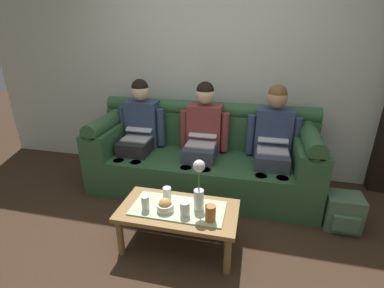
% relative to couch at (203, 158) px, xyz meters
% --- Properties ---
extents(ground_plane, '(14.00, 14.00, 0.00)m').
position_rel_couch_xyz_m(ground_plane, '(0.00, -1.17, -0.37)').
color(ground_plane, '#382619').
extents(back_wall_patterned, '(6.00, 0.12, 2.90)m').
position_rel_couch_xyz_m(back_wall_patterned, '(0.00, 0.53, 1.08)').
color(back_wall_patterned, silver).
rests_on(back_wall_patterned, ground_plane).
extents(couch, '(2.49, 0.88, 0.96)m').
position_rel_couch_xyz_m(couch, '(0.00, 0.00, 0.00)').
color(couch, '#2D5633').
rests_on(couch, ground_plane).
extents(person_left, '(0.56, 0.67, 1.22)m').
position_rel_couch_xyz_m(person_left, '(-0.75, -0.00, 0.29)').
color(person_left, '#232326').
rests_on(person_left, ground_plane).
extents(person_middle, '(0.56, 0.67, 1.22)m').
position_rel_couch_xyz_m(person_middle, '(0.00, -0.00, 0.29)').
color(person_middle, '#383D4C').
rests_on(person_middle, ground_plane).
extents(person_right, '(0.56, 0.67, 1.22)m').
position_rel_couch_xyz_m(person_right, '(0.75, -0.00, 0.29)').
color(person_right, '#383D4C').
rests_on(person_right, ground_plane).
extents(coffee_table, '(0.97, 0.51, 0.38)m').
position_rel_couch_xyz_m(coffee_table, '(0.00, -1.03, -0.04)').
color(coffee_table, olive).
rests_on(coffee_table, ground_plane).
extents(flower_vase, '(0.09, 0.09, 0.44)m').
position_rel_couch_xyz_m(flower_vase, '(0.17, -1.01, 0.23)').
color(flower_vase, silver).
rests_on(flower_vase, coffee_table).
extents(snack_bowl, '(0.14, 0.14, 0.11)m').
position_rel_couch_xyz_m(snack_bowl, '(-0.09, -1.09, 0.06)').
color(snack_bowl, silver).
rests_on(snack_bowl, coffee_table).
extents(cup_near_left, '(0.08, 0.08, 0.12)m').
position_rel_couch_xyz_m(cup_near_left, '(0.08, -1.12, 0.08)').
color(cup_near_left, white).
rests_on(cup_near_left, coffee_table).
extents(cup_near_right, '(0.08, 0.08, 0.13)m').
position_rel_couch_xyz_m(cup_near_right, '(0.28, -1.14, 0.08)').
color(cup_near_right, '#B26633').
rests_on(cup_near_right, coffee_table).
extents(cup_far_center, '(0.07, 0.07, 0.13)m').
position_rel_couch_xyz_m(cup_far_center, '(-0.12, -0.96, 0.08)').
color(cup_far_center, white).
rests_on(cup_far_center, coffee_table).
extents(cup_far_left, '(0.06, 0.06, 0.12)m').
position_rel_couch_xyz_m(cup_far_left, '(-0.25, -1.12, 0.08)').
color(cup_far_left, white).
rests_on(cup_far_left, coffee_table).
extents(backpack_right, '(0.31, 0.30, 0.33)m').
position_rel_couch_xyz_m(backpack_right, '(1.42, -0.45, -0.20)').
color(backpack_right, '#4C6B4C').
rests_on(backpack_right, ground_plane).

